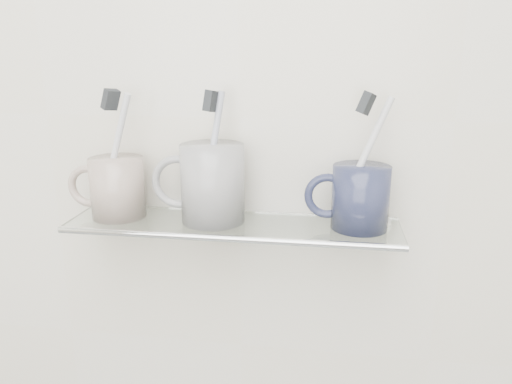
% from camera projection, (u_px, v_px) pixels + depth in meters
% --- Properties ---
extents(wall_back, '(2.50, 0.00, 2.50)m').
position_uv_depth(wall_back, '(239.00, 118.00, 0.77)').
color(wall_back, beige).
rests_on(wall_back, ground).
extents(shelf_glass, '(0.50, 0.12, 0.01)m').
position_uv_depth(shelf_glass, '(233.00, 225.00, 0.75)').
color(shelf_glass, silver).
rests_on(shelf_glass, wall_back).
extents(shelf_rail, '(0.50, 0.01, 0.01)m').
position_uv_depth(shelf_rail, '(225.00, 238.00, 0.70)').
color(shelf_rail, silver).
rests_on(shelf_rail, shelf_glass).
extents(bracket_left, '(0.02, 0.03, 0.02)m').
position_uv_depth(bracket_left, '(115.00, 216.00, 0.83)').
color(bracket_left, silver).
rests_on(bracket_left, wall_back).
extents(bracket_right, '(0.02, 0.03, 0.02)m').
position_uv_depth(bracket_right, '(371.00, 228.00, 0.77)').
color(bracket_right, silver).
rests_on(bracket_right, wall_back).
extents(mug_left, '(0.11, 0.11, 0.09)m').
position_uv_depth(mug_left, '(118.00, 187.00, 0.77)').
color(mug_left, silver).
rests_on(mug_left, shelf_glass).
extents(mug_left_handle, '(0.07, 0.01, 0.07)m').
position_uv_depth(mug_left_handle, '(89.00, 186.00, 0.78)').
color(mug_left_handle, silver).
rests_on(mug_left_handle, mug_left).
extents(toothbrush_left, '(0.07, 0.03, 0.18)m').
position_uv_depth(toothbrush_left, '(115.00, 153.00, 0.76)').
color(toothbrush_left, silver).
rests_on(toothbrush_left, mug_left).
extents(bristles_left, '(0.03, 0.03, 0.03)m').
position_uv_depth(bristles_left, '(111.00, 99.00, 0.73)').
color(bristles_left, black).
rests_on(bristles_left, toothbrush_left).
extents(mug_center, '(0.10, 0.10, 0.12)m').
position_uv_depth(mug_center, '(213.00, 183.00, 0.75)').
color(mug_center, silver).
rests_on(mug_center, shelf_glass).
extents(mug_center_handle, '(0.08, 0.01, 0.08)m').
position_uv_depth(mug_center_handle, '(178.00, 182.00, 0.75)').
color(mug_center_handle, silver).
rests_on(mug_center_handle, mug_center).
extents(toothbrush_center, '(0.04, 0.03, 0.19)m').
position_uv_depth(toothbrush_center, '(212.00, 156.00, 0.73)').
color(toothbrush_center, '#8B94AC').
rests_on(toothbrush_center, mug_center).
extents(bristles_center, '(0.02, 0.03, 0.03)m').
position_uv_depth(bristles_center, '(211.00, 101.00, 0.71)').
color(bristles_center, black).
rests_on(bristles_center, toothbrush_center).
extents(mug_right, '(0.11, 0.11, 0.09)m').
position_uv_depth(mug_right, '(360.00, 197.00, 0.72)').
color(mug_right, '#192038').
rests_on(mug_right, shelf_glass).
extents(mug_right_handle, '(0.07, 0.01, 0.07)m').
position_uv_depth(mug_right_handle, '(327.00, 196.00, 0.73)').
color(mug_right_handle, '#192038').
rests_on(mug_right_handle, mug_right).
extents(toothbrush_right, '(0.08, 0.03, 0.18)m').
position_uv_depth(toothbrush_right, '(363.00, 160.00, 0.70)').
color(toothbrush_right, silver).
rests_on(toothbrush_right, mug_right).
extents(bristles_right, '(0.03, 0.03, 0.04)m').
position_uv_depth(bristles_right, '(366.00, 103.00, 0.68)').
color(bristles_right, black).
rests_on(bristles_right, toothbrush_right).
extents(chrome_cap, '(0.03, 0.03, 0.01)m').
position_uv_depth(chrome_cap, '(380.00, 225.00, 0.73)').
color(chrome_cap, silver).
rests_on(chrome_cap, shelf_glass).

